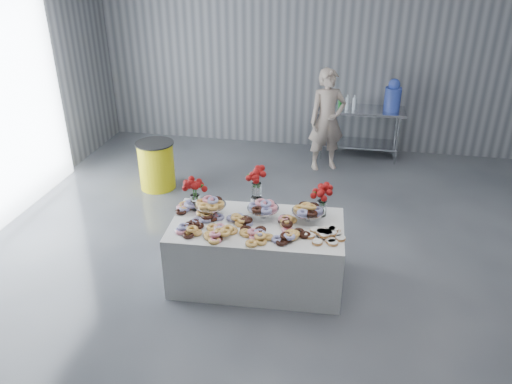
% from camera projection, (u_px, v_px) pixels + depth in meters
% --- Properties ---
extents(ground, '(9.00, 9.00, 0.00)m').
position_uv_depth(ground, '(277.00, 287.00, 5.70)').
color(ground, '#3D4045').
rests_on(ground, ground).
extents(room_walls, '(8.04, 9.04, 4.02)m').
position_uv_depth(room_walls, '(255.00, 49.00, 4.61)').
color(room_walls, slate).
rests_on(room_walls, ground).
extents(display_table, '(1.95, 1.10, 0.75)m').
position_uv_depth(display_table, '(257.00, 253.00, 5.65)').
color(display_table, white).
rests_on(display_table, ground).
extents(prep_table, '(1.50, 0.60, 0.90)m').
position_uv_depth(prep_table, '(360.00, 124.00, 8.86)').
color(prep_table, silver).
rests_on(prep_table, ground).
extents(donut_mounds, '(1.85, 0.90, 0.09)m').
position_uv_depth(donut_mounds, '(256.00, 223.00, 5.42)').
color(donut_mounds, '#E8BC55').
rests_on(donut_mounds, display_table).
extents(cake_stand_left, '(0.36, 0.36, 0.17)m').
position_uv_depth(cake_stand_left, '(210.00, 203.00, 5.62)').
color(cake_stand_left, silver).
rests_on(cake_stand_left, display_table).
extents(cake_stand_mid, '(0.36, 0.36, 0.17)m').
position_uv_depth(cake_stand_mid, '(263.00, 207.00, 5.55)').
color(cake_stand_mid, silver).
rests_on(cake_stand_mid, display_table).
extents(cake_stand_right, '(0.36, 0.36, 0.17)m').
position_uv_depth(cake_stand_right, '(308.00, 210.00, 5.49)').
color(cake_stand_right, silver).
rests_on(cake_stand_right, display_table).
extents(danish_pile, '(0.48, 0.48, 0.11)m').
position_uv_depth(danish_pile, '(326.00, 232.00, 5.24)').
color(danish_pile, white).
rests_on(danish_pile, display_table).
extents(bouquet_left, '(0.26, 0.26, 0.42)m').
position_uv_depth(bouquet_left, '(194.00, 186.00, 5.66)').
color(bouquet_left, white).
rests_on(bouquet_left, display_table).
extents(bouquet_right, '(0.26, 0.26, 0.42)m').
position_uv_depth(bouquet_right, '(323.00, 192.00, 5.53)').
color(bouquet_right, white).
rests_on(bouquet_right, display_table).
extents(bouquet_center, '(0.26, 0.26, 0.57)m').
position_uv_depth(bouquet_center, '(257.00, 179.00, 5.63)').
color(bouquet_center, silver).
rests_on(bouquet_center, display_table).
extents(water_jug, '(0.28, 0.28, 0.55)m').
position_uv_depth(water_jug, '(393.00, 96.00, 8.54)').
color(water_jug, blue).
rests_on(water_jug, prep_table).
extents(drink_bottles, '(0.54, 0.08, 0.27)m').
position_uv_depth(drink_bottles, '(344.00, 102.00, 8.64)').
color(drink_bottles, '#268C33').
rests_on(drink_bottles, prep_table).
extents(person, '(0.74, 0.63, 1.72)m').
position_uv_depth(person, '(327.00, 120.00, 8.31)').
color(person, '#CC8C93').
rests_on(person, ground).
extents(trash_barrel, '(0.59, 0.59, 0.76)m').
position_uv_depth(trash_barrel, '(157.00, 165.00, 7.83)').
color(trash_barrel, yellow).
rests_on(trash_barrel, ground).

